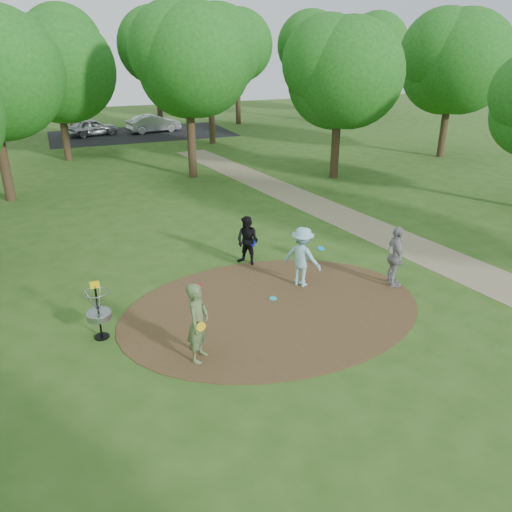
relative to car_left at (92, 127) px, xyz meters
name	(u,v)px	position (x,y,z in m)	size (l,w,h in m)	color
ground	(273,309)	(1.69, -30.58, -0.65)	(100.00, 100.00, 0.00)	#2D5119
dirt_clearing	(273,308)	(1.69, -30.58, -0.64)	(8.40, 8.40, 0.02)	#47301C
footpath	(417,249)	(8.19, -28.58, -0.64)	(2.00, 40.00, 0.01)	#8C7A5B
parking_lot	(142,134)	(3.69, -0.58, -0.65)	(14.00, 8.00, 0.01)	black
player_observer_with_disc	(198,323)	(-0.82, -32.08, 0.31)	(0.79, 0.84, 1.92)	#566C3E
player_throwing_with_disc	(302,257)	(3.09, -29.56, 0.27)	(1.42, 1.36, 1.83)	#8DC4D2
player_walking_with_disc	(248,241)	(2.17, -27.51, 0.16)	(0.97, 1.00, 1.63)	black
player_waiting_with_disc	(395,257)	(5.60, -30.64, 0.29)	(0.80, 1.19, 1.87)	gray
disc_ground_cyan	(273,298)	(1.93, -30.08, -0.62)	(0.22, 0.22, 0.02)	#1BBCDA
disc_ground_red	(199,285)	(0.21, -28.48, -0.62)	(0.22, 0.22, 0.02)	#B3112D
car_left	(92,127)	(0.00, 0.00, 0.00)	(1.53, 3.81, 1.30)	#9EA1A5
car_right	(154,123)	(4.77, -0.21, 0.05)	(1.48, 4.24, 1.40)	#A5A9AD
disc_golf_basket	(98,306)	(-2.81, -30.28, 0.22)	(0.63, 0.63, 1.54)	black
tree_ring	(238,82)	(4.10, -21.66, 4.60)	(37.11, 45.81, 9.05)	#332316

